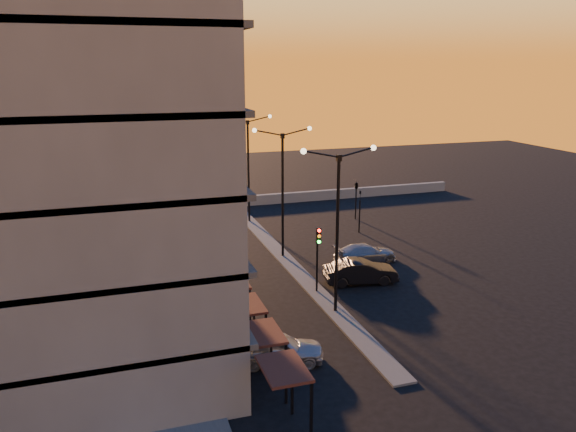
% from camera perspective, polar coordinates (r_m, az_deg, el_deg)
% --- Properties ---
extents(ground, '(120.00, 120.00, 0.00)m').
position_cam_1_polar(ground, '(32.63, 4.83, -9.72)').
color(ground, black).
rests_on(ground, ground).
extents(sidewalk_west, '(5.00, 40.00, 0.12)m').
position_cam_1_polar(sidewalk_west, '(34.08, -14.65, -8.95)').
color(sidewalk_west, '#50504D').
rests_on(sidewalk_west, ground).
extents(median, '(1.20, 36.00, 0.12)m').
position_cam_1_polar(median, '(41.32, -0.54, -4.12)').
color(median, '#50504D').
rests_on(median, ground).
extents(parapet, '(44.00, 0.50, 1.00)m').
position_cam_1_polar(parapet, '(56.51, -3.48, 1.61)').
color(parapet, slate).
rests_on(parapet, ground).
extents(building, '(14.35, 17.08, 25.00)m').
position_cam_1_polar(building, '(27.40, -23.19, 10.23)').
color(building, slate).
rests_on(building, ground).
extents(streetlamp_near, '(4.32, 0.32, 9.51)m').
position_cam_1_polar(streetlamp_near, '(30.71, 5.05, -0.20)').
color(streetlamp_near, black).
rests_on(streetlamp_near, ground).
extents(streetlamp_mid, '(4.32, 0.32, 9.51)m').
position_cam_1_polar(streetlamp_mid, '(39.84, -0.55, 3.41)').
color(streetlamp_mid, black).
rests_on(streetlamp_mid, ground).
extents(streetlamp_far, '(4.32, 0.32, 9.51)m').
position_cam_1_polar(streetlamp_far, '(49.31, -4.06, 5.65)').
color(streetlamp_far, black).
rests_on(streetlamp_far, ground).
extents(traffic_light_main, '(0.28, 0.44, 4.25)m').
position_cam_1_polar(traffic_light_main, '(34.04, 3.07, -3.38)').
color(traffic_light_main, black).
rests_on(traffic_light_main, ground).
extents(signal_east_a, '(0.13, 0.16, 3.60)m').
position_cam_1_polar(signal_east_a, '(47.17, 7.29, 0.58)').
color(signal_east_a, black).
rests_on(signal_east_a, ground).
extents(signal_east_b, '(0.42, 1.99, 3.60)m').
position_cam_1_polar(signal_east_b, '(51.05, 6.96, 3.05)').
color(signal_east_b, black).
rests_on(signal_east_b, ground).
extents(car_hatchback, '(4.61, 2.70, 1.47)m').
position_cam_1_polar(car_hatchback, '(27.20, -1.03, -13.29)').
color(car_hatchback, '#A9A9B0').
rests_on(car_hatchback, ground).
extents(car_sedan, '(4.92, 2.36, 1.56)m').
position_cam_1_polar(car_sedan, '(36.62, 7.41, -5.63)').
color(car_sedan, black).
rests_on(car_sedan, ground).
extents(car_wagon, '(4.56, 1.90, 1.32)m').
position_cam_1_polar(car_wagon, '(40.55, 7.89, -3.75)').
color(car_wagon, gray).
rests_on(car_wagon, ground).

